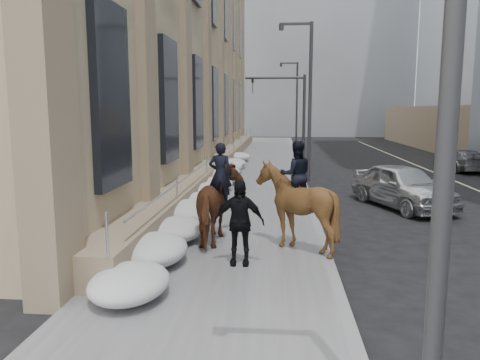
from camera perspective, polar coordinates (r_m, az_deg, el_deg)
name	(u,v)px	position (r m, az deg, el deg)	size (l,w,h in m)	color
ground	(217,270)	(11.02, -2.86, -10.94)	(140.00, 140.00, 0.00)	black
sidewalk	(247,192)	(20.66, 0.90, -1.51)	(5.00, 80.00, 0.12)	#565759
curb	(307,193)	(20.64, 8.18, -1.61)	(0.24, 80.00, 0.12)	slate
limestone_building	(176,26)	(31.42, -7.80, 18.08)	(6.10, 44.00, 18.00)	#907A5E
bg_building_mid	(300,37)	(71.09, 7.29, 16.87)	(30.00, 12.00, 28.00)	slate
bg_building_far	(238,73)	(82.86, -0.21, 12.96)	(24.00, 12.00, 20.00)	gray
streetlight_near	(436,3)	(4.57, 22.80, 19.30)	(1.71, 0.24, 8.00)	#2D2D30
streetlight_mid	(307,92)	(24.34, 8.17, 10.62)	(1.71, 0.24, 8.00)	#2D2D30
streetlight_far	(295,100)	(44.31, 6.74, 9.69)	(1.71, 0.24, 8.00)	#2D2D30
traffic_signal	(290,105)	(32.29, 6.17, 9.11)	(4.10, 0.22, 6.00)	#2D2D30
snow_bank	(209,190)	(18.89, -3.81, -1.22)	(1.70, 18.10, 0.76)	#B9BBBF
mounted_horse_left	(220,202)	(12.60, -2.47, -2.72)	(1.12, 2.45, 2.69)	#422313
mounted_horse_right	(296,203)	(12.04, 6.80, -2.77)	(2.14, 2.32, 2.77)	#412812
pedestrian	(239,222)	(10.79, -0.11, -5.17)	(1.17, 0.49, 1.99)	black
car_silver	(402,186)	(18.65, 19.19, -0.69)	(1.96, 4.87, 1.66)	#B2B5BA
car_grey	(460,160)	(31.24, 25.29, 2.20)	(1.83, 4.51, 1.31)	#5B5D63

